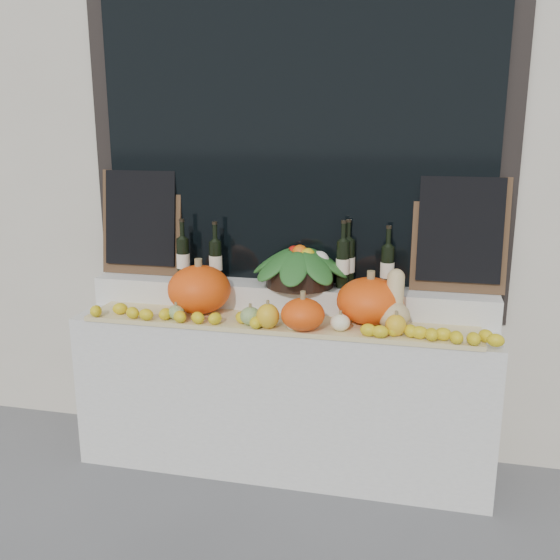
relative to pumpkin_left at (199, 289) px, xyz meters
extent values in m
cube|color=beige|center=(0.46, 0.79, 1.21)|extent=(7.00, 0.90, 4.50)
cube|color=black|center=(0.46, 0.34, 0.86)|extent=(2.40, 0.04, 2.10)
cube|color=black|center=(0.46, 0.31, 0.86)|extent=(2.20, 0.02, 2.00)
cube|color=silver|center=(0.46, 0.07, -0.60)|extent=(2.30, 0.55, 0.88)
cube|color=silver|center=(0.46, 0.22, -0.08)|extent=(2.30, 0.25, 0.16)
cube|color=tan|center=(0.46, -0.06, -0.15)|extent=(2.10, 0.32, 0.02)
ellipsoid|color=#FA510D|center=(0.00, 0.00, 0.00)|extent=(0.36, 0.36, 0.27)
ellipsoid|color=#FA510D|center=(0.94, 0.03, -0.01)|extent=(0.36, 0.36, 0.24)
ellipsoid|color=#FA510D|center=(0.61, -0.17, -0.05)|extent=(0.29, 0.29, 0.17)
ellipsoid|color=tan|center=(1.07, -0.06, -0.06)|extent=(0.17, 0.17, 0.15)
cylinder|color=tan|center=(1.07, -0.01, 0.05)|extent=(0.09, 0.14, 0.18)
sphere|color=tan|center=(1.07, 0.03, 0.12)|extent=(0.09, 0.09, 0.09)
ellipsoid|color=#2C641E|center=(0.58, -0.16, -0.08)|extent=(0.12, 0.12, 0.10)
cylinder|color=olive|center=(0.58, -0.16, -0.02)|extent=(0.02, 0.02, 0.02)
ellipsoid|color=#2C641E|center=(0.33, -0.15, -0.08)|extent=(0.11, 0.11, 0.10)
cylinder|color=olive|center=(0.33, -0.15, -0.03)|extent=(0.02, 0.02, 0.02)
ellipsoid|color=#FDF4CA|center=(0.57, -0.18, -0.10)|extent=(0.08, 0.08, 0.06)
cylinder|color=olive|center=(0.57, -0.18, -0.06)|extent=(0.02, 0.02, 0.02)
ellipsoid|color=gold|center=(0.43, -0.18, -0.07)|extent=(0.12, 0.12, 0.13)
cylinder|color=olive|center=(0.43, -0.18, 0.01)|extent=(0.02, 0.02, 0.02)
ellipsoid|color=#FDF4CA|center=(0.80, -0.13, -0.09)|extent=(0.10, 0.10, 0.09)
cylinder|color=olive|center=(0.80, -0.13, -0.04)|extent=(0.02, 0.02, 0.02)
ellipsoid|color=gold|center=(1.08, -0.15, -0.08)|extent=(0.10, 0.10, 0.11)
cylinder|color=olive|center=(1.08, -0.15, -0.01)|extent=(0.02, 0.02, 0.02)
ellipsoid|color=#2C641E|center=(-0.08, -0.14, -0.09)|extent=(0.09, 0.09, 0.08)
cylinder|color=olive|center=(-0.08, -0.14, -0.04)|extent=(0.02, 0.02, 0.02)
cylinder|color=black|center=(0.53, 0.20, 0.06)|extent=(0.38, 0.38, 0.11)
cylinder|color=black|center=(-0.17, 0.19, 0.12)|extent=(0.07, 0.07, 0.24)
cylinder|color=black|center=(-0.17, 0.19, 0.29)|extent=(0.03, 0.03, 0.10)
cylinder|color=#EEE0C6|center=(-0.17, 0.19, 0.11)|extent=(0.08, 0.08, 0.08)
cylinder|color=black|center=(-0.17, 0.19, 0.35)|extent=(0.03, 0.03, 0.02)
cylinder|color=black|center=(0.03, 0.21, 0.12)|extent=(0.07, 0.07, 0.23)
cylinder|color=black|center=(0.03, 0.21, 0.28)|extent=(0.03, 0.03, 0.10)
cylinder|color=#EEE0C6|center=(0.03, 0.21, 0.11)|extent=(0.08, 0.08, 0.08)
cylinder|color=black|center=(0.03, 0.21, 0.34)|extent=(0.03, 0.03, 0.02)
cylinder|color=black|center=(0.78, 0.27, 0.13)|extent=(0.08, 0.08, 0.26)
cylinder|color=black|center=(0.78, 0.27, 0.31)|extent=(0.03, 0.03, 0.10)
cylinder|color=#EEE0C6|center=(0.78, 0.27, 0.12)|extent=(0.08, 0.08, 0.08)
cylinder|color=black|center=(0.78, 0.27, 0.37)|extent=(0.03, 0.03, 0.02)
cylinder|color=black|center=(0.76, 0.21, 0.13)|extent=(0.07, 0.07, 0.26)
cylinder|color=black|center=(0.76, 0.21, 0.31)|extent=(0.03, 0.03, 0.10)
cylinder|color=#EEE0C6|center=(0.76, 0.21, 0.12)|extent=(0.08, 0.08, 0.08)
cylinder|color=black|center=(0.76, 0.21, 0.37)|extent=(0.03, 0.03, 0.02)
cylinder|color=black|center=(1.01, 0.23, 0.12)|extent=(0.07, 0.07, 0.24)
cylinder|color=black|center=(1.01, 0.23, 0.29)|extent=(0.03, 0.03, 0.10)
cylinder|color=#EEE0C6|center=(1.01, 0.23, 0.11)|extent=(0.08, 0.08, 0.08)
cylinder|color=black|center=(1.01, 0.23, 0.35)|extent=(0.03, 0.03, 0.02)
cube|color=#4C331E|center=(-0.46, 0.29, 0.31)|extent=(0.50, 0.10, 0.62)
cube|color=black|center=(-0.46, 0.27, 0.34)|extent=(0.44, 0.09, 0.56)
cube|color=#4C331E|center=(1.38, 0.29, 0.31)|extent=(0.50, 0.10, 0.62)
cube|color=black|center=(1.38, 0.27, 0.34)|extent=(0.44, 0.09, 0.56)
camera|label=1|loc=(1.18, -3.13, 0.90)|focal=40.00mm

